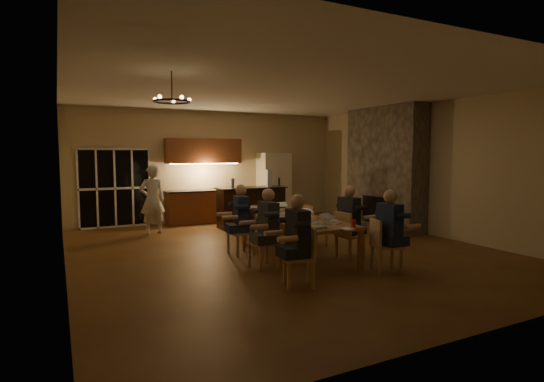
% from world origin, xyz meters
% --- Properties ---
extents(floor, '(9.00, 9.00, 0.00)m').
position_xyz_m(floor, '(0.00, 0.00, 0.00)').
color(floor, brown).
rests_on(floor, ground).
extents(back_wall, '(8.00, 0.04, 3.20)m').
position_xyz_m(back_wall, '(0.00, 4.52, 1.60)').
color(back_wall, '#C0B488').
rests_on(back_wall, ground).
extents(left_wall, '(0.04, 9.00, 3.20)m').
position_xyz_m(left_wall, '(-4.02, 0.00, 1.60)').
color(left_wall, '#C0B488').
rests_on(left_wall, ground).
extents(right_wall, '(0.04, 9.00, 3.20)m').
position_xyz_m(right_wall, '(4.02, 0.00, 1.60)').
color(right_wall, '#C0B488').
rests_on(right_wall, ground).
extents(ceiling, '(8.00, 9.00, 0.04)m').
position_xyz_m(ceiling, '(0.00, 0.00, 3.22)').
color(ceiling, white).
rests_on(ceiling, back_wall).
extents(french_doors, '(1.86, 0.08, 2.10)m').
position_xyz_m(french_doors, '(-2.70, 4.47, 1.05)').
color(french_doors, black).
rests_on(french_doors, ground).
extents(fireplace, '(0.58, 2.50, 3.20)m').
position_xyz_m(fireplace, '(3.70, 1.20, 1.60)').
color(fireplace, '#74695B').
rests_on(fireplace, ground).
extents(kitchenette, '(2.24, 0.68, 2.40)m').
position_xyz_m(kitchenette, '(-0.30, 4.20, 1.20)').
color(kitchenette, brown).
rests_on(kitchenette, ground).
extents(refrigerator, '(0.90, 0.68, 2.00)m').
position_xyz_m(refrigerator, '(1.90, 4.15, 1.00)').
color(refrigerator, '#EFE8C8').
rests_on(refrigerator, ground).
extents(dining_table, '(1.10, 2.80, 0.75)m').
position_xyz_m(dining_table, '(-0.03, -0.54, 0.38)').
color(dining_table, '#A06640').
rests_on(dining_table, ground).
extents(bar_island, '(1.88, 0.70, 1.08)m').
position_xyz_m(bar_island, '(0.57, 2.88, 0.54)').
color(bar_island, black).
rests_on(bar_island, ground).
extents(chair_left_near, '(0.56, 0.56, 0.89)m').
position_xyz_m(chair_left_near, '(-0.92, -2.16, 0.45)').
color(chair_left_near, tan).
rests_on(chair_left_near, ground).
extents(chair_left_mid, '(0.50, 0.50, 0.89)m').
position_xyz_m(chair_left_mid, '(-0.93, -0.98, 0.45)').
color(chair_left_mid, tan).
rests_on(chair_left_mid, ground).
extents(chair_left_far, '(0.50, 0.50, 0.89)m').
position_xyz_m(chair_left_far, '(-0.90, 0.11, 0.45)').
color(chair_left_far, tan).
rests_on(chair_left_far, ground).
extents(chair_right_near, '(0.56, 0.56, 0.89)m').
position_xyz_m(chair_right_near, '(0.80, -2.13, 0.45)').
color(chair_right_near, tan).
rests_on(chair_right_near, ground).
extents(chair_right_mid, '(0.49, 0.49, 0.89)m').
position_xyz_m(chair_right_mid, '(0.83, -1.11, 0.45)').
color(chair_right_mid, tan).
rests_on(chair_right_mid, ground).
extents(chair_right_far, '(0.47, 0.47, 0.89)m').
position_xyz_m(chair_right_far, '(0.81, 0.08, 0.45)').
color(chair_right_far, tan).
rests_on(chair_right_far, ground).
extents(person_left_near, '(0.64, 0.64, 1.38)m').
position_xyz_m(person_left_near, '(-0.92, -2.13, 0.69)').
color(person_left_near, '#22252B').
rests_on(person_left_near, ground).
extents(person_right_near, '(0.61, 0.61, 1.38)m').
position_xyz_m(person_right_near, '(0.82, -2.17, 0.69)').
color(person_right_near, '#1F2B4E').
rests_on(person_right_near, ground).
extents(person_left_mid, '(0.61, 0.61, 1.38)m').
position_xyz_m(person_left_mid, '(-0.87, -1.04, 0.69)').
color(person_left_mid, '#394044').
rests_on(person_left_mid, ground).
extents(person_right_mid, '(0.65, 0.65, 1.38)m').
position_xyz_m(person_right_mid, '(0.83, -1.05, 0.69)').
color(person_right_mid, '#22252B').
rests_on(person_right_mid, ground).
extents(person_left_far, '(0.68, 0.68, 1.38)m').
position_xyz_m(person_left_far, '(-0.89, 0.10, 0.69)').
color(person_left_far, '#1F2B4E').
rests_on(person_left_far, ground).
extents(standing_person, '(0.65, 0.45, 1.70)m').
position_xyz_m(standing_person, '(-2.00, 3.07, 0.85)').
color(standing_person, silver).
rests_on(standing_person, ground).
extents(chandelier, '(0.56, 0.56, 0.03)m').
position_xyz_m(chandelier, '(-2.48, -1.04, 2.75)').
color(chandelier, black).
rests_on(chandelier, ceiling).
extents(laptop_a, '(0.33, 0.29, 0.23)m').
position_xyz_m(laptop_a, '(-0.25, -1.59, 0.86)').
color(laptop_a, silver).
rests_on(laptop_a, dining_table).
extents(laptop_b, '(0.42, 0.40, 0.23)m').
position_xyz_m(laptop_b, '(0.23, -1.41, 0.86)').
color(laptop_b, silver).
rests_on(laptop_b, dining_table).
extents(laptop_c, '(0.39, 0.37, 0.23)m').
position_xyz_m(laptop_c, '(-0.32, -0.41, 0.86)').
color(laptop_c, silver).
rests_on(laptop_c, dining_table).
extents(laptop_d, '(0.32, 0.28, 0.23)m').
position_xyz_m(laptop_d, '(0.16, -0.65, 0.86)').
color(laptop_d, silver).
rests_on(laptop_d, dining_table).
extents(laptop_e, '(0.40, 0.38, 0.23)m').
position_xyz_m(laptop_e, '(-0.30, 0.59, 0.86)').
color(laptop_e, silver).
rests_on(laptop_e, dining_table).
extents(laptop_f, '(0.37, 0.34, 0.23)m').
position_xyz_m(laptop_f, '(0.20, 0.50, 0.86)').
color(laptop_f, silver).
rests_on(laptop_f, dining_table).
extents(mug_front, '(0.09, 0.09, 0.10)m').
position_xyz_m(mug_front, '(-0.10, -0.99, 0.80)').
color(mug_front, silver).
rests_on(mug_front, dining_table).
extents(mug_mid, '(0.07, 0.07, 0.10)m').
position_xyz_m(mug_mid, '(0.10, -0.04, 0.80)').
color(mug_mid, silver).
rests_on(mug_mid, dining_table).
extents(mug_back, '(0.08, 0.08, 0.10)m').
position_xyz_m(mug_back, '(-0.40, 0.30, 0.80)').
color(mug_back, silver).
rests_on(mug_back, dining_table).
extents(redcup_near, '(0.08, 0.08, 0.12)m').
position_xyz_m(redcup_near, '(0.33, -1.84, 0.81)').
color(redcup_near, red).
rests_on(redcup_near, dining_table).
extents(redcup_mid, '(0.09, 0.09, 0.12)m').
position_xyz_m(redcup_mid, '(-0.47, -0.06, 0.81)').
color(redcup_mid, red).
rests_on(redcup_mid, dining_table).
extents(can_silver, '(0.06, 0.06, 0.12)m').
position_xyz_m(can_silver, '(-0.02, -1.31, 0.81)').
color(can_silver, '#B2B2B7').
rests_on(can_silver, dining_table).
extents(can_cola, '(0.07, 0.07, 0.12)m').
position_xyz_m(can_cola, '(-0.23, 0.88, 0.81)').
color(can_cola, '#3F0F0C').
rests_on(can_cola, dining_table).
extents(plate_near, '(0.26, 0.26, 0.02)m').
position_xyz_m(plate_near, '(0.35, -1.16, 0.76)').
color(plate_near, silver).
rests_on(plate_near, dining_table).
extents(plate_left, '(0.25, 0.25, 0.02)m').
position_xyz_m(plate_left, '(-0.33, -1.36, 0.76)').
color(plate_left, silver).
rests_on(plate_left, dining_table).
extents(plate_far, '(0.27, 0.27, 0.02)m').
position_xyz_m(plate_far, '(0.42, 0.16, 0.76)').
color(plate_far, silver).
rests_on(plate_far, dining_table).
extents(notepad, '(0.19, 0.25, 0.01)m').
position_xyz_m(notepad, '(0.10, -1.98, 0.76)').
color(notepad, white).
rests_on(notepad, dining_table).
extents(bar_bottle, '(0.09, 0.09, 0.24)m').
position_xyz_m(bar_bottle, '(0.07, 2.95, 1.20)').
color(bar_bottle, '#99999E').
rests_on(bar_bottle, bar_island).
extents(bar_blender, '(0.15, 0.15, 0.46)m').
position_xyz_m(bar_blender, '(1.11, 2.90, 1.31)').
color(bar_blender, silver).
rests_on(bar_blender, bar_island).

